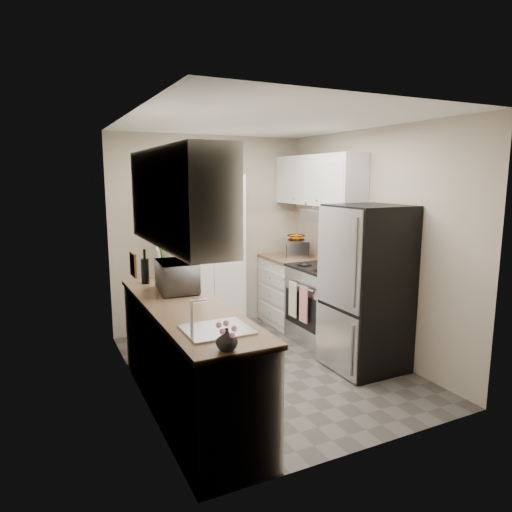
{
  "coord_description": "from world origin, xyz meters",
  "views": [
    {
      "loc": [
        -2.08,
        -3.99,
        1.98
      ],
      "look_at": [
        -0.05,
        0.15,
        1.17
      ],
      "focal_mm": 32.0,
      "sensor_mm": 36.0,
      "label": 1
    }
  ],
  "objects_px": {
    "electric_range": "(324,303)",
    "toaster_oven": "(295,248)",
    "refrigerator": "(367,288)",
    "microwave": "(177,276)",
    "wine_bottle": "(145,268)",
    "pantry_cabinet": "(204,256)"
  },
  "relations": [
    {
      "from": "pantry_cabinet",
      "to": "toaster_oven",
      "type": "distance_m",
      "value": 1.24
    },
    {
      "from": "pantry_cabinet",
      "to": "refrigerator",
      "type": "relative_size",
      "value": 1.18
    },
    {
      "from": "pantry_cabinet",
      "to": "electric_range",
      "type": "height_order",
      "value": "pantry_cabinet"
    },
    {
      "from": "pantry_cabinet",
      "to": "refrigerator",
      "type": "bearing_deg",
      "value": -56.54
    },
    {
      "from": "pantry_cabinet",
      "to": "electric_range",
      "type": "bearing_deg",
      "value": -38.22
    },
    {
      "from": "microwave",
      "to": "toaster_oven",
      "type": "bearing_deg",
      "value": -55.25
    },
    {
      "from": "toaster_oven",
      "to": "microwave",
      "type": "bearing_deg",
      "value": -127.19
    },
    {
      "from": "electric_range",
      "to": "wine_bottle",
      "type": "height_order",
      "value": "wine_bottle"
    },
    {
      "from": "electric_range",
      "to": "microwave",
      "type": "relative_size",
      "value": 2.23
    },
    {
      "from": "microwave",
      "to": "wine_bottle",
      "type": "height_order",
      "value": "wine_bottle"
    },
    {
      "from": "wine_bottle",
      "to": "electric_range",
      "type": "bearing_deg",
      "value": -2.83
    },
    {
      "from": "pantry_cabinet",
      "to": "microwave",
      "type": "bearing_deg",
      "value": -119.51
    },
    {
      "from": "electric_range",
      "to": "wine_bottle",
      "type": "xyz_separation_m",
      "value": [
        -2.09,
        0.1,
        0.6
      ]
    },
    {
      "from": "pantry_cabinet",
      "to": "refrigerator",
      "type": "height_order",
      "value": "pantry_cabinet"
    },
    {
      "from": "refrigerator",
      "to": "wine_bottle",
      "type": "xyz_separation_m",
      "value": [
        -2.05,
        0.9,
        0.23
      ]
    },
    {
      "from": "electric_range",
      "to": "toaster_oven",
      "type": "xyz_separation_m",
      "value": [
        0.06,
        0.77,
        0.56
      ]
    },
    {
      "from": "microwave",
      "to": "refrigerator",
      "type": "bearing_deg",
      "value": -99.12
    },
    {
      "from": "wine_bottle",
      "to": "toaster_oven",
      "type": "bearing_deg",
      "value": 17.36
    },
    {
      "from": "electric_range",
      "to": "microwave",
      "type": "bearing_deg",
      "value": -170.09
    },
    {
      "from": "refrigerator",
      "to": "toaster_oven",
      "type": "xyz_separation_m",
      "value": [
        0.09,
        1.57,
        0.18
      ]
    },
    {
      "from": "refrigerator",
      "to": "toaster_oven",
      "type": "bearing_deg",
      "value": 86.62
    },
    {
      "from": "electric_range",
      "to": "refrigerator",
      "type": "relative_size",
      "value": 0.66
    }
  ]
}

